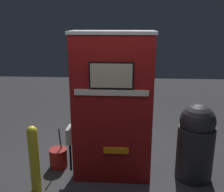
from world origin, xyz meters
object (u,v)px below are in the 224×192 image
object	(u,v)px
squeegee_bucket	(58,158)
safety_bollard	(34,158)
gas_pump	(112,107)
trash_bin	(196,142)

from	to	relation	value
squeegee_bucket	safety_bollard	bearing A→B (deg)	-102.63
squeegee_bucket	gas_pump	bearing A→B (deg)	-8.09
gas_pump	squeegee_bucket	size ratio (longest dim) A/B	3.15
safety_bollard	squeegee_bucket	world-z (taller)	safety_bollard
safety_bollard	squeegee_bucket	xyz separation A→B (m)	(0.13, 0.59, -0.32)
gas_pump	squeegee_bucket	xyz separation A→B (m)	(-0.82, 0.12, -0.86)
gas_pump	trash_bin	xyz separation A→B (m)	(1.13, -0.04, -0.46)
trash_bin	squeegee_bucket	distance (m)	2.00
safety_bollard	trash_bin	xyz separation A→B (m)	(2.09, 0.44, 0.07)
gas_pump	trash_bin	distance (m)	1.23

